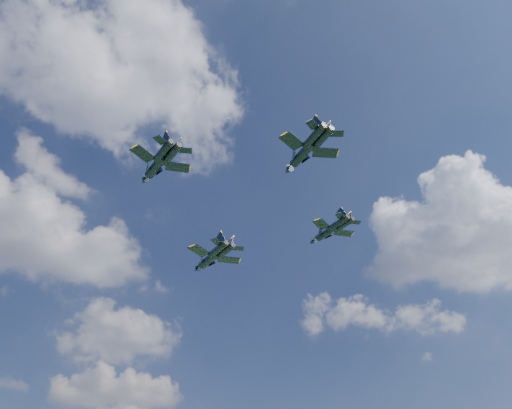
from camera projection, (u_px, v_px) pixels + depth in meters
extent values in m
cylinder|color=black|center=(209.00, 259.00, 114.47)|extent=(3.64, 9.82, 1.93)
cone|color=black|center=(197.00, 269.00, 118.70)|extent=(2.29, 3.07, 1.82)
ellipsoid|color=brown|center=(202.00, 263.00, 117.21)|extent=(1.59, 3.20, 0.88)
cube|color=black|center=(199.00, 251.00, 111.23)|extent=(5.65, 4.99, 0.19)
cube|color=black|center=(229.00, 260.00, 114.78)|extent=(5.38, 3.71, 0.19)
cube|color=black|center=(216.00, 241.00, 107.86)|extent=(3.01, 2.85, 0.15)
cube|color=black|center=(238.00, 249.00, 110.43)|extent=(2.93, 2.31, 0.15)
cube|color=black|center=(221.00, 239.00, 110.04)|extent=(1.34, 2.96, 3.22)
cube|color=black|center=(230.00, 242.00, 111.12)|extent=(1.52, 3.19, 3.22)
cylinder|color=black|center=(156.00, 166.00, 92.03)|extent=(3.20, 8.71, 1.71)
cone|color=black|center=(144.00, 181.00, 95.79)|extent=(2.03, 2.72, 1.61)
ellipsoid|color=brown|center=(150.00, 173.00, 94.47)|extent=(1.40, 2.84, 0.78)
cube|color=black|center=(143.00, 154.00, 89.17)|extent=(5.01, 4.42, 0.17)
cube|color=black|center=(177.00, 167.00, 92.30)|extent=(4.78, 3.31, 0.17)
cube|color=black|center=(160.00, 140.00, 86.16)|extent=(2.67, 2.53, 0.13)
cube|color=black|center=(185.00, 150.00, 88.43)|extent=(2.61, 2.05, 0.13)
cube|color=black|center=(166.00, 140.00, 88.09)|extent=(1.18, 2.62, 2.86)
cube|color=black|center=(177.00, 144.00, 89.05)|extent=(1.35, 2.83, 2.86)
cylinder|color=black|center=(327.00, 232.00, 109.89)|extent=(3.09, 8.19, 1.61)
cone|color=black|center=(312.00, 242.00, 113.40)|extent=(1.93, 2.56, 1.52)
ellipsoid|color=brown|center=(318.00, 236.00, 112.16)|extent=(1.34, 2.67, 0.73)
cube|color=black|center=(321.00, 224.00, 107.18)|extent=(4.71, 4.17, 0.16)
cube|color=black|center=(343.00, 233.00, 110.17)|extent=(4.48, 3.07, 0.16)
cube|color=black|center=(339.00, 216.00, 104.39)|extent=(2.51, 2.39, 0.12)
cube|color=black|center=(356.00, 222.00, 106.55)|extent=(2.44, 1.91, 0.12)
cube|color=black|center=(341.00, 214.00, 106.21)|extent=(1.14, 2.46, 2.69)
cube|color=black|center=(348.00, 217.00, 107.12)|extent=(1.28, 2.66, 2.69)
cylinder|color=black|center=(303.00, 153.00, 86.47)|extent=(2.14, 8.43, 1.67)
cone|color=black|center=(288.00, 171.00, 90.41)|extent=(1.71, 2.50, 1.58)
ellipsoid|color=brown|center=(294.00, 161.00, 89.00)|extent=(1.06, 2.70, 0.76)
cube|color=black|center=(292.00, 141.00, 83.86)|extent=(4.89, 4.00, 0.17)
cube|color=black|center=(325.00, 153.00, 86.35)|extent=(4.81, 3.65, 0.17)
cube|color=black|center=(312.00, 125.00, 80.60)|extent=(2.62, 2.34, 0.13)
cube|color=black|center=(337.00, 134.00, 82.40)|extent=(2.60, 2.19, 0.13)
cube|color=black|center=(316.00, 124.00, 82.40)|extent=(1.05, 2.66, 2.79)
cube|color=black|center=(327.00, 128.00, 83.16)|extent=(1.19, 2.72, 2.79)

